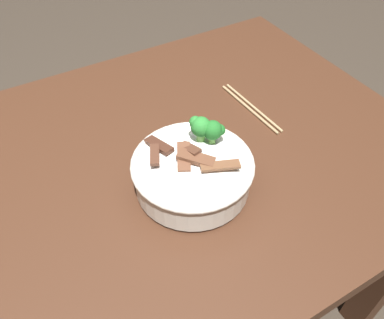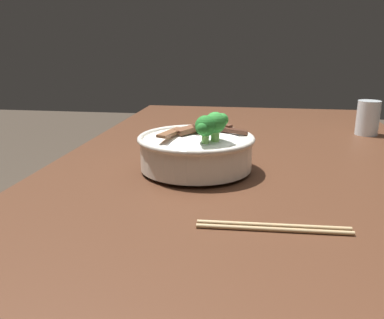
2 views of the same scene
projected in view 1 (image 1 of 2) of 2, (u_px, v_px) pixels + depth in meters
The scene contains 3 objects.
dining_table at pixel (112, 212), 0.95m from camera, with size 1.55×0.92×0.78m.
rice_bowl at pixel (193, 170), 0.82m from camera, with size 0.26×0.26×0.14m.
chopsticks_pair at pixel (251, 108), 1.05m from camera, with size 0.03×0.24×0.01m.
Camera 1 is at (-0.12, -0.59, 1.44)m, focal length 36.81 mm.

